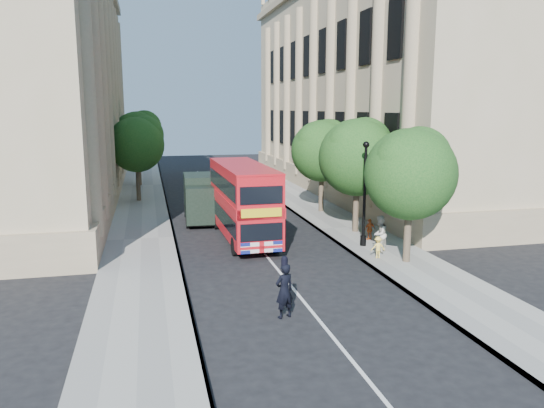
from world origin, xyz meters
TOP-DOWN VIEW (x-y plane):
  - ground at (0.00, 0.00)m, footprint 120.00×120.00m
  - pavement_right at (5.75, 10.00)m, footprint 3.50×80.00m
  - pavement_left at (-5.75, 10.00)m, footprint 3.50×80.00m
  - building_right at (13.80, 24.00)m, footprint 12.00×38.00m
  - building_left at (-13.80, 24.00)m, footprint 12.00×38.00m
  - tree_right_near at (5.84, 3.03)m, footprint 4.00×4.00m
  - tree_right_mid at (5.84, 9.03)m, footprint 4.20×4.20m
  - tree_right_far at (5.84, 15.03)m, footprint 4.00×4.00m
  - tree_left_far at (-5.96, 22.03)m, footprint 4.00×4.00m
  - tree_left_back at (-5.96, 30.03)m, footprint 4.20×4.20m
  - lamp_post at (5.00, 6.00)m, footprint 0.32×0.32m
  - double_decker_bus at (-0.50, 9.03)m, footprint 2.43×8.47m
  - box_van at (-2.16, 13.94)m, footprint 2.21×5.00m
  - police_constable at (-1.05, -1.71)m, footprint 0.79×0.65m
  - woman_pedestrian at (5.25, 4.67)m, footprint 1.08×1.07m
  - child_a at (5.78, 7.00)m, footprint 0.68×0.37m
  - child_b at (4.78, 3.79)m, footprint 0.68×0.44m

SIDE VIEW (x-z plane):
  - ground at x=0.00m, z-range 0.00..0.00m
  - pavement_right at x=5.75m, z-range 0.00..0.12m
  - pavement_left at x=-5.75m, z-range 0.00..0.12m
  - child_b at x=4.78m, z-range 0.12..1.12m
  - child_a at x=5.78m, z-range 0.12..1.22m
  - police_constable at x=-1.05m, z-range 0.00..1.86m
  - woman_pedestrian at x=5.25m, z-range 0.12..1.88m
  - box_van at x=-2.16m, z-range -0.03..2.78m
  - double_decker_bus at x=-0.50m, z-range 0.20..4.09m
  - lamp_post at x=5.00m, z-range -0.07..5.09m
  - tree_right_near at x=5.84m, z-range 1.21..7.29m
  - tree_right_far at x=5.84m, z-range 1.24..7.39m
  - tree_left_far at x=-5.96m, z-range 1.30..7.59m
  - tree_right_mid at x=5.84m, z-range 1.26..7.63m
  - tree_left_back at x=-5.96m, z-range 1.38..8.03m
  - building_right at x=13.80m, z-range 0.00..18.00m
  - building_left at x=-13.80m, z-range 0.00..18.00m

